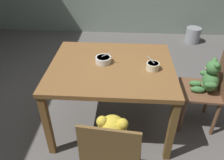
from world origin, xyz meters
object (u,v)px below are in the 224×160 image
at_px(porridge_bowl_white_center, 103,60).
at_px(porridge_bowl_cream_near_right, 153,66).
at_px(metal_pail, 193,35).
at_px(dining_table, 112,72).
at_px(teddy_chair_near_front, 112,150).
at_px(teddy_chair_near_right, 209,82).

height_order(porridge_bowl_white_center, porridge_bowl_cream_near_right, porridge_bowl_white_center).
height_order(porridge_bowl_cream_near_right, metal_pail, porridge_bowl_cream_near_right).
relative_size(dining_table, metal_pail, 4.16).
relative_size(teddy_chair_near_front, metal_pail, 3.32).
relative_size(porridge_bowl_cream_near_right, metal_pail, 0.44).
distance_m(teddy_chair_near_right, metal_pail, 2.17).
xyz_separation_m(porridge_bowl_white_center, metal_pail, (1.44, 2.11, -0.61)).
bearing_deg(porridge_bowl_white_center, teddy_chair_near_right, 0.91).
xyz_separation_m(dining_table, teddy_chair_near_right, (0.95, 0.06, -0.11)).
relative_size(dining_table, porridge_bowl_white_center, 7.55).
bearing_deg(metal_pail, dining_table, -122.26).
xyz_separation_m(teddy_chair_near_right, metal_pail, (0.41, 2.09, -0.39)).
bearing_deg(teddy_chair_near_right, porridge_bowl_cream_near_right, 14.59).
relative_size(teddy_chair_near_front, porridge_bowl_cream_near_right, 7.55).
distance_m(teddy_chair_near_right, porridge_bowl_cream_near_right, 0.63).
bearing_deg(teddy_chair_near_front, metal_pail, -17.98).
bearing_deg(porridge_bowl_white_center, porridge_bowl_cream_near_right, -11.30).
bearing_deg(teddy_chair_near_front, teddy_chair_near_right, -39.15).
distance_m(teddy_chair_near_front, porridge_bowl_cream_near_right, 0.87).
height_order(teddy_chair_near_right, teddy_chair_near_front, teddy_chair_near_front).
distance_m(dining_table, teddy_chair_near_right, 0.95).
bearing_deg(porridge_bowl_white_center, dining_table, -27.80).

